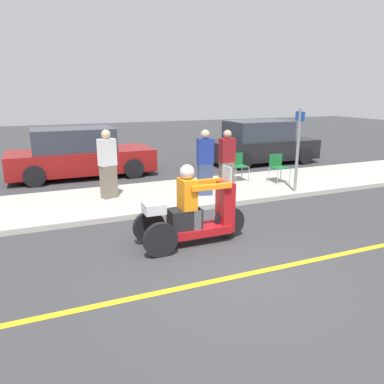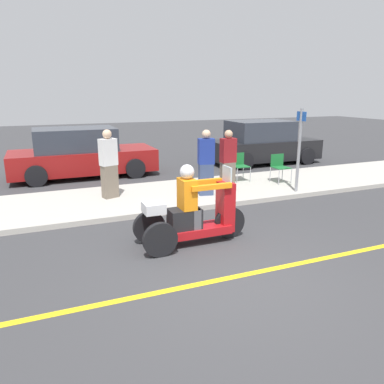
{
  "view_description": "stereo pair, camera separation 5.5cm",
  "coord_description": "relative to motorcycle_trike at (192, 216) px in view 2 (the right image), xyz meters",
  "views": [
    {
      "loc": [
        -2.67,
        -4.51,
        2.73
      ],
      "look_at": [
        -0.14,
        1.47,
        0.99
      ],
      "focal_mm": 35.0,
      "sensor_mm": 36.0,
      "label": 1
    },
    {
      "loc": [
        -2.61,
        -4.53,
        2.73
      ],
      "look_at": [
        -0.14,
        1.47,
        0.99
      ],
      "focal_mm": 35.0,
      "sensor_mm": 36.0,
      "label": 2
    }
  ],
  "objects": [
    {
      "name": "parked_car_lot_far",
      "position": [
        5.65,
        6.47,
        0.23
      ],
      "size": [
        4.24,
        2.04,
        1.65
      ],
      "color": "black",
      "rests_on": "ground"
    },
    {
      "name": "street_sign",
      "position": [
        3.86,
        1.98,
        0.78
      ],
      "size": [
        0.08,
        0.36,
        2.2
      ],
      "color": "gray",
      "rests_on": "sidewalk_strip"
    },
    {
      "name": "folding_chair_set_back",
      "position": [
        3.08,
        3.75,
        0.08
      ],
      "size": [
        0.48,
        0.48,
        0.82
      ],
      "color": "#A5A8AD",
      "rests_on": "sidewalk_strip"
    },
    {
      "name": "spectator_far_back",
      "position": [
        2.14,
        2.69,
        0.38
      ],
      "size": [
        0.4,
        0.25,
        1.65
      ],
      "color": "#726656",
      "rests_on": "sidewalk_strip"
    },
    {
      "name": "ground_plane",
      "position": [
        0.14,
        -1.47,
        -0.54
      ],
      "size": [
        60.0,
        60.0,
        0.0
      ],
      "primitive_type": "plane",
      "color": "#38383A"
    },
    {
      "name": "spectator_by_tree",
      "position": [
        -0.9,
        3.3,
        0.41
      ],
      "size": [
        0.47,
        0.36,
        1.72
      ],
      "color": "#726656",
      "rests_on": "sidewalk_strip"
    },
    {
      "name": "parked_car_lot_center",
      "position": [
        -1.2,
        6.68,
        0.21
      ],
      "size": [
        4.61,
        2.07,
        1.6
      ],
      "color": "maroon",
      "rests_on": "ground"
    },
    {
      "name": "lane_stripe",
      "position": [
        -0.01,
        -1.47,
        -0.54
      ],
      "size": [
        24.0,
        0.12,
        0.01
      ],
      "color": "gold",
      "rests_on": "ground"
    },
    {
      "name": "sidewalk_strip",
      "position": [
        0.14,
        3.13,
        -0.48
      ],
      "size": [
        28.0,
        2.8,
        0.12
      ],
      "color": "#B2ADA3",
      "rests_on": "ground"
    },
    {
      "name": "spectator_mid_group",
      "position": [
        1.46,
        2.61,
        0.4
      ],
      "size": [
        0.44,
        0.31,
        1.69
      ],
      "color": "#38476B",
      "rests_on": "sidewalk_strip"
    },
    {
      "name": "motorcycle_trike",
      "position": [
        0.0,
        0.0,
        0.0
      ],
      "size": [
        2.11,
        0.76,
        1.5
      ],
      "color": "black",
      "rests_on": "ground"
    },
    {
      "name": "folding_chair_curbside",
      "position": [
        4.08,
        3.1,
        0.08
      ],
      "size": [
        0.47,
        0.47,
        0.82
      ],
      "color": "#A5A8AD",
      "rests_on": "sidewalk_strip"
    }
  ]
}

